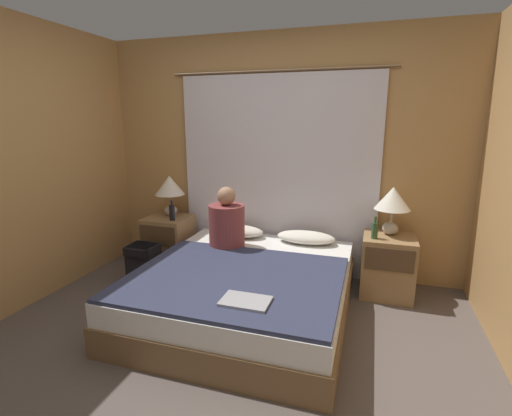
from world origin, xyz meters
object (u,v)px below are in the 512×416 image
(pillow_right, at_px, (306,237))
(beer_bottle_on_right_stand, at_px, (375,230))
(nightstand_right, at_px, (387,266))
(pillow_left, at_px, (237,231))
(beer_bottle_on_left_stand, at_px, (172,212))
(laptop_on_bed, at_px, (246,301))
(backpack_on_floor, at_px, (144,261))
(nightstand_left, at_px, (169,242))
(lamp_right, at_px, (393,201))
(lamp_left, at_px, (170,188))
(person_left_in_bed, at_px, (227,223))
(bed, at_px, (246,290))

(pillow_right, distance_m, beer_bottle_on_right_stand, 0.70)
(nightstand_right, relative_size, pillow_left, 0.98)
(beer_bottle_on_left_stand, relative_size, laptop_on_bed, 0.69)
(pillow_right, relative_size, backpack_on_floor, 1.45)
(nightstand_right, xyz_separation_m, backpack_on_floor, (-2.36, -0.46, -0.06))
(nightstand_left, xyz_separation_m, pillow_left, (0.79, 0.06, 0.18))
(nightstand_left, height_order, lamp_right, lamp_right)
(lamp_left, xyz_separation_m, pillow_right, (1.54, -0.02, -0.42))
(pillow_right, xyz_separation_m, person_left_in_bed, (-0.72, -0.35, 0.18))
(nightstand_left, xyz_separation_m, lamp_left, (0.00, 0.08, 0.61))
(backpack_on_floor, bearing_deg, bed, -11.99)
(pillow_left, bearing_deg, beer_bottle_on_right_stand, -6.33)
(nightstand_left, height_order, beer_bottle_on_left_stand, beer_bottle_on_left_stand)
(nightstand_right, relative_size, pillow_right, 0.98)
(beer_bottle_on_right_stand, xyz_separation_m, backpack_on_floor, (-2.22, -0.37, -0.43))
(backpack_on_floor, bearing_deg, beer_bottle_on_left_stand, 69.25)
(pillow_left, bearing_deg, lamp_right, 0.65)
(lamp_left, relative_size, pillow_left, 0.78)
(person_left_in_bed, relative_size, beer_bottle_on_left_stand, 2.67)
(lamp_left, bearing_deg, bed, -34.31)
(person_left_in_bed, bearing_deg, lamp_left, 156.12)
(person_left_in_bed, height_order, laptop_on_bed, person_left_in_bed)
(lamp_right, xyz_separation_m, laptop_on_bed, (-0.95, -1.44, -0.44))
(bed, distance_m, lamp_left, 1.57)
(person_left_in_bed, height_order, beer_bottle_on_right_stand, person_left_in_bed)
(nightstand_right, bearing_deg, beer_bottle_on_left_stand, -177.64)
(bed, distance_m, pillow_left, 0.90)
(lamp_right, distance_m, person_left_in_bed, 1.57)
(bed, height_order, laptop_on_bed, laptop_on_bed)
(nightstand_right, xyz_separation_m, pillow_right, (-0.79, 0.06, 0.18))
(lamp_right, height_order, person_left_in_bed, lamp_right)
(nightstand_left, distance_m, laptop_on_bed, 1.95)
(pillow_right, bearing_deg, lamp_right, 1.27)
(beer_bottle_on_left_stand, bearing_deg, laptop_on_bed, -44.88)
(nightstand_right, height_order, lamp_left, lamp_left)
(pillow_right, bearing_deg, pillow_left, 180.00)
(nightstand_right, xyz_separation_m, lamp_right, (0.00, 0.08, 0.61))
(pillow_right, bearing_deg, nightstand_right, -4.60)
(pillow_right, bearing_deg, person_left_in_bed, -154.08)
(beer_bottle_on_left_stand, bearing_deg, beer_bottle_on_right_stand, -0.00)
(lamp_right, bearing_deg, pillow_left, -179.35)
(nightstand_left, relative_size, person_left_in_bed, 0.96)
(nightstand_left, xyz_separation_m, laptop_on_bed, (1.39, -1.36, 0.16))
(lamp_left, height_order, laptop_on_bed, lamp_left)
(nightstand_right, bearing_deg, person_left_in_bed, -169.34)
(beer_bottle_on_left_stand, bearing_deg, pillow_right, 6.22)
(person_left_in_bed, xyz_separation_m, beer_bottle_on_left_stand, (-0.71, 0.19, 0.01))
(lamp_left, height_order, person_left_in_bed, lamp_left)
(lamp_right, height_order, pillow_left, lamp_right)
(nightstand_left, bearing_deg, pillow_left, 4.60)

